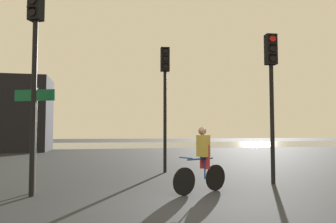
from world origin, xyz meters
The scene contains 7 objects.
ground_plane centered at (0.00, 0.00, 0.00)m, with size 120.00×120.00×0.00m, color black.
water_strip centered at (0.00, 30.44, 0.00)m, with size 80.00×16.00×0.01m, color slate.
traffic_light_near_right centered at (3.08, 2.53, 3.04)m, with size 0.34×0.35×4.37m.
traffic_light_near_left centered at (-3.37, 2.05, 3.48)m, with size 0.39×0.41×5.07m.
traffic_light_center centered at (0.55, 5.77, 3.23)m, with size 0.33×0.35×4.66m.
direction_sign_post centered at (-3.41, 2.52, 1.70)m, with size 1.03×0.45×2.60m.
cyclist centered at (0.67, 1.67, 0.82)m, with size 1.56×0.81×1.62m.
Camera 1 is at (-1.83, -6.14, 1.52)m, focal length 35.00 mm.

